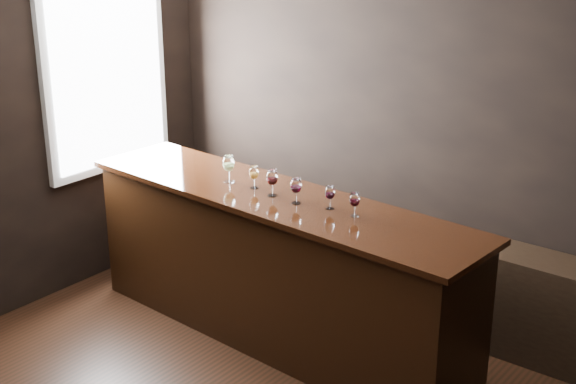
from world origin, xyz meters
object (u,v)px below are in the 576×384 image
Objects in this scene: back_bar_shelf at (461,285)px; glass_red_d at (355,200)px; glass_red_a at (272,178)px; glass_red_b at (296,186)px; glass_amber at (254,173)px; glass_white at (229,164)px; bar_counter at (276,271)px; glass_red_c at (330,193)px.

back_bar_shelf is 12.81× the size of glass_red_d.
glass_red_a is 1.06× the size of glass_red_b.
glass_red_a reaches higher than glass_amber.
glass_red_a is (-1.08, -0.97, 0.91)m from back_bar_shelf.
glass_amber is (0.24, 0.01, -0.03)m from glass_white.
back_bar_shelf is 12.60× the size of glass_amber.
glass_red_b is at bearing -174.13° from glass_red_d.
glass_red_a is at bearing -12.41° from glass_amber.
glass_red_d is at bearing 4.03° from bar_counter.
glass_red_d is (0.21, -0.01, 0.00)m from glass_red_c.
glass_red_a reaches higher than glass_red_b.
back_bar_shelf is (1.07, 0.95, -0.17)m from bar_counter.
back_bar_shelf is 1.59m from glass_red_b.
glass_red_a is 0.69m from glass_red_d.
glass_white is 0.68m from glass_red_b.
back_bar_shelf is 12.99× the size of glass_red_c.
glass_white is 1.14m from glass_red_d.
glass_red_a reaches higher than glass_red_d.
glass_amber is at bearing 2.91° from glass_white.
bar_counter is 18.88× the size of glass_red_d.
glass_white reaches higher than glass_red_a.
glass_red_c is (0.93, 0.01, -0.03)m from glass_white.
glass_red_a is at bearing -174.94° from glass_red_c.
glass_white is at bearing 175.63° from glass_red_a.
glass_red_c is (0.25, 0.06, -0.01)m from glass_red_b.
bar_counter is 18.56× the size of glass_amber.
glass_red_d reaches higher than bar_counter.
glass_red_c is (0.48, 0.04, -0.02)m from glass_red_a.
glass_white is at bearing -178.15° from bar_counter.
bar_counter is at bearing -138.27° from back_bar_shelf.
glass_amber reaches higher than glass_red_d.
glass_amber is at bearing 171.77° from glass_red_b.
glass_red_b reaches higher than glass_red_d.
glass_red_d is at bearing -112.44° from back_bar_shelf.
glass_white is (-1.53, -0.94, 0.92)m from back_bar_shelf.
glass_red_a is at bearing -177.49° from glass_red_d.
glass_red_a is 1.17× the size of glass_red_d.
glass_red_c is at bearing 176.72° from glass_red_d.
glass_white is 0.45m from glass_red_a.
back_bar_shelf is 2.02m from glass_white.
glass_red_a reaches higher than back_bar_shelf.
glass_amber is 1.02× the size of glass_red_d.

